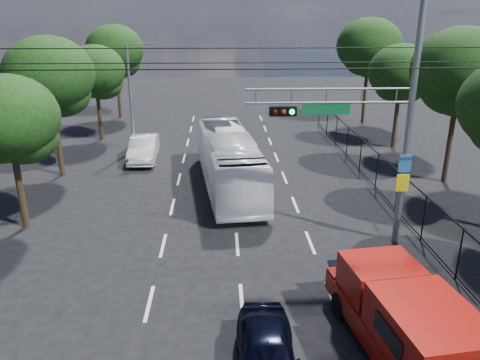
{
  "coord_description": "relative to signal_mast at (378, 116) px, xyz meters",
  "views": [
    {
      "loc": [
        -0.61,
        -9.02,
        8.88
      ],
      "look_at": [
        0.11,
        7.91,
        2.8
      ],
      "focal_mm": 35.0,
      "sensor_mm": 36.0,
      "label": 1
    }
  ],
  "objects": [
    {
      "name": "navy_hatchback",
      "position": [
        -4.79,
        -7.34,
        -4.58
      ],
      "size": [
        1.64,
        3.91,
        1.32
      ],
      "primitive_type": "imported",
      "rotation": [
        0.0,
        0.0,
        -0.02
      ],
      "color": "black",
      "rests_on": "ground"
    },
    {
      "name": "red_pickup",
      "position": [
        -1.08,
        -6.67,
        -4.06
      ],
      "size": [
        2.91,
        6.17,
        2.22
      ],
      "color": "black",
      "rests_on": "ground"
    },
    {
      "name": "fence_right",
      "position": [
        2.32,
        4.18,
        -4.21
      ],
      "size": [
        0.06,
        34.03,
        2.0
      ],
      "color": "black",
      "rests_on": "ground"
    },
    {
      "name": "tree_right_d",
      "position": [
        6.13,
        14.03,
        -0.39
      ],
      "size": [
        4.32,
        4.32,
        7.02
      ],
      "color": "black",
      "rests_on": "ground"
    },
    {
      "name": "tree_right_e",
      "position": [
        6.33,
        22.03,
        0.69
      ],
      "size": [
        5.28,
        5.28,
        8.58
      ],
      "color": "black",
      "rests_on": "ground"
    },
    {
      "name": "signal_mast",
      "position": [
        0.0,
        0.0,
        0.0
      ],
      "size": [
        6.43,
        0.39,
        9.5
      ],
      "color": "slate",
      "rests_on": "ground"
    },
    {
      "name": "white_bus",
      "position": [
        -5.48,
        6.67,
        -3.75
      ],
      "size": [
        3.69,
        10.91,
        2.98
      ],
      "primitive_type": "imported",
      "rotation": [
        0.0,
        0.0,
        0.11
      ],
      "color": "white",
      "rests_on": "ground"
    },
    {
      "name": "tree_left_c",
      "position": [
        -15.07,
        9.03,
        0.15
      ],
      "size": [
        4.8,
        4.8,
        7.8
      ],
      "color": "black",
      "rests_on": "ground"
    },
    {
      "name": "tree_left_d",
      "position": [
        -14.67,
        17.03,
        -0.52
      ],
      "size": [
        4.2,
        4.2,
        6.83
      ],
      "color": "black",
      "rests_on": "ground"
    },
    {
      "name": "white_van",
      "position": [
        -10.78,
        11.77,
        -4.48
      ],
      "size": [
        1.79,
        4.68,
        1.52
      ],
      "primitive_type": "imported",
      "rotation": [
        0.0,
        0.0,
        0.04
      ],
      "color": "silver",
      "rests_on": "ground"
    },
    {
      "name": "tree_left_e",
      "position": [
        -14.87,
        25.03,
        0.29
      ],
      "size": [
        4.92,
        4.92,
        7.99
      ],
      "color": "black",
      "rests_on": "ground"
    },
    {
      "name": "utility_wires",
      "position": [
        -5.28,
        0.84,
        1.99
      ],
      "size": [
        22.0,
        5.04,
        0.74
      ],
      "color": "black",
      "rests_on": "ground"
    },
    {
      "name": "tree_left_b",
      "position": [
        -14.47,
        2.03,
        -0.66
      ],
      "size": [
        4.08,
        4.08,
        6.63
      ],
      "color": "black",
      "rests_on": "ground"
    },
    {
      "name": "streetlight_left",
      "position": [
        -11.62,
        14.01,
        -1.3
      ],
      "size": [
        2.09,
        0.22,
        7.08
      ],
      "color": "slate",
      "rests_on": "ground"
    },
    {
      "name": "lane_markings",
      "position": [
        -5.28,
        6.01,
        -5.24
      ],
      "size": [
        6.12,
        38.0,
        0.01
      ],
      "color": "beige",
      "rests_on": "ground"
    },
    {
      "name": "tree_right_c",
      "position": [
        6.53,
        7.03,
        0.49
      ],
      "size": [
        5.1,
        5.1,
        8.29
      ],
      "color": "black",
      "rests_on": "ground"
    }
  ]
}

